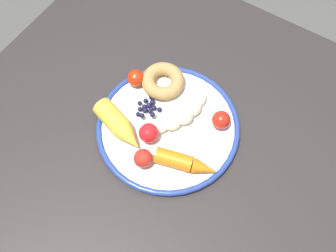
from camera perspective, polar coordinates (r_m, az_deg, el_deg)
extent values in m
plane|color=#504E4C|center=(1.48, 1.39, -14.54)|extent=(6.00, 6.00, 0.00)
cube|color=#2D2827|center=(0.80, 2.49, -3.85)|extent=(1.01, 0.88, 0.03)
cube|color=#292228|center=(1.41, -5.58, 11.55)|extent=(0.05, 0.05, 0.70)
cylinder|color=white|center=(0.80, 0.00, -0.19)|extent=(0.29, 0.29, 0.01)
torus|color=#284296|center=(0.80, 0.00, 0.00)|extent=(0.31, 0.31, 0.01)
ellipsoid|color=#F8E8BA|center=(0.78, -1.34, -0.42)|extent=(0.04, 0.04, 0.02)
ellipsoid|color=#F8E8BA|center=(0.78, 0.75, 0.23)|extent=(0.04, 0.04, 0.02)
ellipsoid|color=#F8E8BA|center=(0.79, 2.61, 1.30)|extent=(0.04, 0.04, 0.03)
ellipsoid|color=#F8E8BA|center=(0.80, 4.10, 2.52)|extent=(0.03, 0.04, 0.02)
ellipsoid|color=#F8E8BA|center=(0.82, 5.13, 3.98)|extent=(0.02, 0.04, 0.02)
cylinder|color=orange|center=(0.75, 1.03, -5.21)|extent=(0.08, 0.05, 0.03)
cone|color=orange|center=(0.74, 5.65, -6.48)|extent=(0.06, 0.05, 0.03)
cylinder|color=yellow|center=(0.79, -8.52, 1.29)|extent=(0.09, 0.06, 0.04)
cone|color=yellow|center=(0.76, -5.73, -1.92)|extent=(0.06, 0.06, 0.04)
torus|color=tan|center=(0.84, -0.76, 6.87)|extent=(0.13, 0.13, 0.03)
sphere|color=#191638|center=(0.81, -3.51, 2.41)|extent=(0.01, 0.01, 0.01)
sphere|color=#191638|center=(0.81, -2.17, 2.78)|extent=(0.01, 0.01, 0.01)
sphere|color=#191638|center=(0.82, -3.43, 3.85)|extent=(0.01, 0.01, 0.01)
sphere|color=#191638|center=(0.82, -2.37, 3.66)|extent=(0.01, 0.01, 0.01)
sphere|color=#191638|center=(0.81, -2.77, 2.28)|extent=(0.01, 0.01, 0.01)
sphere|color=#191638|center=(0.81, -3.61, 2.94)|extent=(0.01, 0.01, 0.01)
sphere|color=#191638|center=(0.81, -2.91, 3.14)|extent=(0.01, 0.01, 0.01)
sphere|color=#191638|center=(0.83, -2.53, 4.45)|extent=(0.01, 0.01, 0.01)
sphere|color=#191638|center=(0.82, -4.34, 3.50)|extent=(0.01, 0.01, 0.01)
sphere|color=#191638|center=(0.81, -4.60, 1.80)|extent=(0.01, 0.01, 0.01)
sphere|color=#191638|center=(0.81, -1.30, 2.51)|extent=(0.01, 0.01, 0.01)
sphere|color=#191638|center=(0.81, -4.29, 2.58)|extent=(0.01, 0.01, 0.01)
sphere|color=#191638|center=(0.79, -3.99, 1.59)|extent=(0.01, 0.01, 0.01)
sphere|color=#191638|center=(0.79, -2.38, 1.74)|extent=(0.01, 0.01, 0.01)
sphere|color=red|center=(0.77, -2.94, -1.08)|extent=(0.04, 0.04, 0.04)
sphere|color=red|center=(0.75, -3.82, -4.95)|extent=(0.04, 0.04, 0.04)
sphere|color=red|center=(0.79, 8.10, 0.92)|extent=(0.04, 0.04, 0.04)
sphere|color=red|center=(0.84, -4.92, 7.29)|extent=(0.04, 0.04, 0.04)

